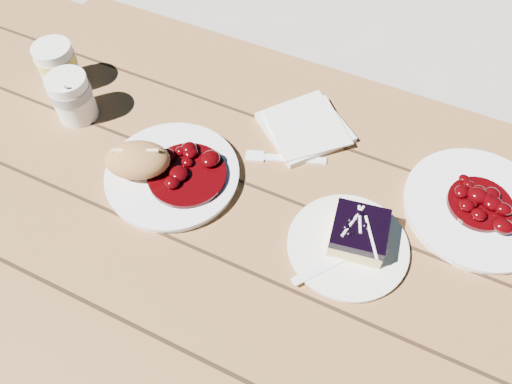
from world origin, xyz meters
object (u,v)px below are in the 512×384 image
at_px(blueberry_cake, 359,233).
at_px(second_plate, 477,208).
at_px(bread_roll, 138,160).
at_px(dessert_plate, 348,246).
at_px(coffee_cup, 72,97).
at_px(main_plate, 173,175).
at_px(second_cup, 58,66).
at_px(picnic_table, 212,250).

xyz_separation_m(blueberry_cake, second_plate, (0.17, 0.16, -0.03)).
height_order(bread_roll, second_plate, bread_roll).
distance_m(bread_roll, blueberry_cake, 0.41).
bearing_deg(bread_roll, dessert_plate, 2.89).
xyz_separation_m(blueberry_cake, coffee_cup, (-0.61, 0.04, 0.01)).
bearing_deg(dessert_plate, coffee_cup, 174.65).
xyz_separation_m(main_plate, second_plate, (0.53, 0.17, 0.00)).
xyz_separation_m(blueberry_cake, second_cup, (-0.70, 0.10, 0.01)).
bearing_deg(blueberry_cake, dessert_plate, -133.34).
relative_size(picnic_table, bread_roll, 16.90).
height_order(main_plate, blueberry_cake, blueberry_cake).
height_order(main_plate, dessert_plate, main_plate).
distance_m(main_plate, bread_roll, 0.07).
bearing_deg(main_plate, picnic_table, -20.78).
bearing_deg(coffee_cup, second_plate, 8.29).
bearing_deg(blueberry_cake, second_cup, 161.94).
bearing_deg(coffee_cup, bread_roll, -20.68).
distance_m(bread_roll, second_plate, 0.61).
bearing_deg(picnic_table, second_plate, 24.79).
relative_size(dessert_plate, coffee_cup, 2.02).
relative_size(picnic_table, second_cup, 20.18).
distance_m(picnic_table, blueberry_cake, 0.34).
bearing_deg(dessert_plate, main_plate, -179.97).
bearing_deg(bread_roll, picnic_table, -5.15).
distance_m(main_plate, blueberry_cake, 0.36).
distance_m(dessert_plate, second_cup, 0.70).
height_order(picnic_table, bread_roll, bread_roll).
relative_size(bread_roll, coffee_cup, 1.19).
xyz_separation_m(bread_roll, blueberry_cake, (0.41, 0.04, -0.01)).
relative_size(bread_roll, dessert_plate, 0.59).
xyz_separation_m(bread_roll, coffee_cup, (-0.20, 0.08, 0.00)).
xyz_separation_m(picnic_table, blueberry_cake, (0.27, 0.05, 0.20)).
xyz_separation_m(main_plate, dessert_plate, (0.35, 0.00, -0.00)).
bearing_deg(picnic_table, coffee_cup, 165.44).
height_order(picnic_table, dessert_plate, dessert_plate).
bearing_deg(second_plate, bread_roll, -161.84).
distance_m(picnic_table, dessert_plate, 0.31).
bearing_deg(second_cup, dessert_plate, -9.75).
bearing_deg(dessert_plate, second_cup, 170.25).
relative_size(main_plate, dessert_plate, 1.22).
relative_size(blueberry_cake, coffee_cup, 1.04).
bearing_deg(dessert_plate, blueberry_cake, 56.31).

